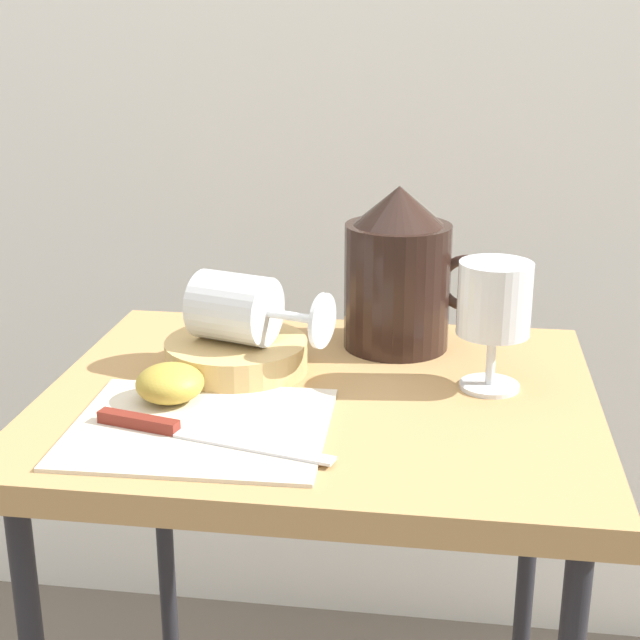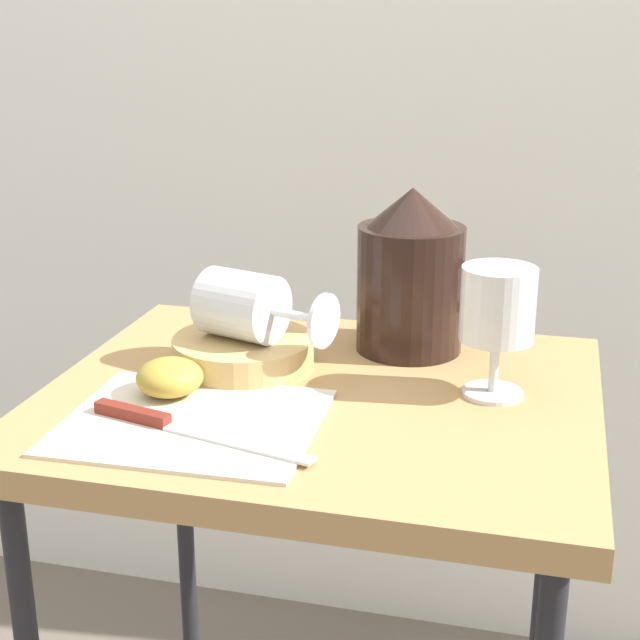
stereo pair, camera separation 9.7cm
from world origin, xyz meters
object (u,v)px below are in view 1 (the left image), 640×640
(table, at_px, (320,450))
(basket_tray, at_px, (236,355))
(wine_glass_tipped_near, at_px, (238,308))
(wine_glass_upright, at_px, (494,306))
(pitcher, at_px, (398,283))
(apple_half_left, at_px, (170,383))
(knife, at_px, (177,430))

(table, bearing_deg, basket_tray, 154.44)
(table, xyz_separation_m, wine_glass_tipped_near, (-0.10, 0.05, 0.14))
(wine_glass_upright, xyz_separation_m, wine_glass_tipped_near, (-0.28, 0.01, -0.02))
(basket_tray, distance_m, pitcher, 0.21)
(table, bearing_deg, pitcher, 65.28)
(table, height_order, wine_glass_upright, wine_glass_upright)
(apple_half_left, distance_m, knife, 0.08)
(basket_tray, xyz_separation_m, apple_half_left, (-0.05, -0.10, 0.01))
(basket_tray, distance_m, wine_glass_tipped_near, 0.06)
(apple_half_left, bearing_deg, wine_glass_upright, 15.62)
(basket_tray, relative_size, wine_glass_tipped_near, 0.98)
(basket_tray, height_order, wine_glass_tipped_near, wine_glass_tipped_near)
(wine_glass_tipped_near, xyz_separation_m, knife, (-0.02, -0.18, -0.07))
(apple_half_left, bearing_deg, wine_glass_tipped_near, 64.36)
(pitcher, relative_size, wine_glass_upright, 1.40)
(table, xyz_separation_m, basket_tray, (-0.10, 0.05, 0.09))
(wine_glass_tipped_near, height_order, apple_half_left, wine_glass_tipped_near)
(table, xyz_separation_m, wine_glass_upright, (0.18, 0.04, 0.16))
(wine_glass_tipped_near, bearing_deg, pitcher, 32.45)
(table, relative_size, apple_half_left, 10.03)
(wine_glass_upright, relative_size, wine_glass_tipped_near, 0.85)
(pitcher, bearing_deg, basket_tray, -148.60)
(wine_glass_tipped_near, bearing_deg, basket_tray, 151.85)
(basket_tray, height_order, knife, basket_tray)
(basket_tray, xyz_separation_m, wine_glass_upright, (0.28, -0.01, 0.07))
(pitcher, distance_m, wine_glass_tipped_near, 0.20)
(basket_tray, bearing_deg, knife, -95.03)
(table, height_order, knife, knife)
(table, bearing_deg, apple_half_left, -159.35)
(basket_tray, relative_size, knife, 0.66)
(pitcher, height_order, knife, pitcher)
(wine_glass_upright, xyz_separation_m, knife, (-0.30, -0.17, -0.08))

